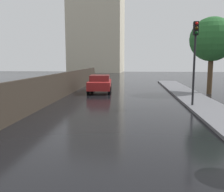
# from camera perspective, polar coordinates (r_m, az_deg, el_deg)

# --- Properties ---
(car_red_mid_road) EXTENTS (2.14, 4.43, 1.47)m
(car_red_mid_road) POSITION_cam_1_polar(r_m,az_deg,el_deg) (21.32, -2.79, 2.91)
(car_red_mid_road) COLOR maroon
(car_red_mid_road) RESTS_ON ground
(traffic_light) EXTENTS (0.26, 0.39, 4.69)m
(traffic_light) POSITION_cam_1_polar(r_m,az_deg,el_deg) (14.92, 18.47, 10.31)
(traffic_light) COLOR black
(traffic_light) RESTS_ON sidewalk_strip
(street_tree_near) EXTENTS (3.48, 3.48, 6.11)m
(street_tree_near) POSITION_cam_1_polar(r_m,az_deg,el_deg) (21.74, 21.91, 11.89)
(street_tree_near) COLOR #4C3823
(street_tree_near) RESTS_ON ground
(distant_tower) EXTENTS (12.69, 10.79, 25.09)m
(distant_tower) POSITION_cam_1_polar(r_m,az_deg,el_deg) (60.89, -3.50, 15.41)
(distant_tower) COLOR beige
(distant_tower) RESTS_ON ground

